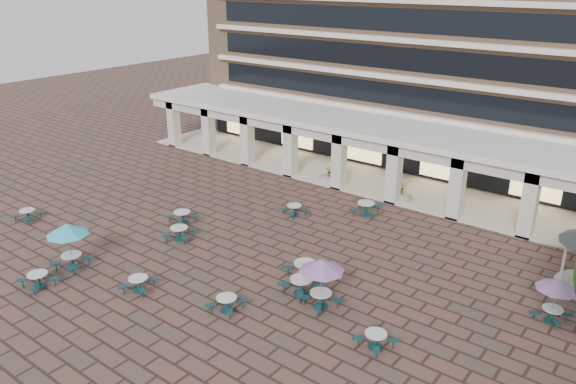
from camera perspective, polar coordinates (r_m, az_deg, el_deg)
name	(u,v)px	position (r m, az deg, el deg)	size (l,w,h in m)	color
ground	(241,264)	(29.33, -4.76, -7.33)	(120.00, 120.00, 0.00)	brown
retail_arcade	(384,144)	(39.50, 9.73, 4.81)	(42.00, 6.60, 4.40)	white
picnic_table_0	(28,214)	(37.54, -24.95, -2.05)	(1.79, 1.79, 0.68)	#143B3D
picnic_table_1	(139,283)	(27.73, -14.95, -8.90)	(1.87, 1.87, 0.69)	#143B3D
picnic_table_2	(227,302)	(25.51, -6.25, -11.10)	(1.70, 1.70, 0.69)	#143B3D
picnic_table_3	(376,339)	(23.45, 8.90, -14.52)	(1.73, 1.73, 0.68)	#143B3D
picnic_table_4	(67,231)	(30.05, -21.50, -3.71)	(2.11, 2.11, 2.44)	#143B3D
picnic_table_5	(38,279)	(29.61, -24.06, -8.06)	(1.64, 1.64, 0.72)	#143B3D
picnic_table_6	(322,267)	(24.85, 3.43, -7.61)	(2.07, 2.07, 2.39)	#143B3D
picnic_table_7	(301,285)	(26.53, 1.37, -9.40)	(2.07, 2.07, 0.81)	#143B3D
picnic_table_8	(182,216)	(34.26, -10.69, -2.43)	(1.78, 1.78, 0.74)	#143B3D
picnic_table_9	(179,232)	(32.23, -10.99, -4.02)	(2.01, 2.01, 0.74)	#143B3D
picnic_table_10	(305,269)	(27.80, 1.76, -7.80)	(2.29, 2.29, 0.85)	#143B3D
picnic_table_11	(557,286)	(26.52, 25.69, -8.58)	(1.79, 1.79, 2.07)	#143B3D
picnic_table_12	(294,209)	(34.76, 0.64, -1.75)	(1.79, 1.79, 0.68)	#143B3D
picnic_table_13	(366,207)	(35.14, 7.92, -1.56)	(2.07, 2.07, 0.81)	#143B3D
planter_left	(331,176)	(40.18, 4.37, 1.62)	(1.50, 0.71, 1.27)	gray
planter_right	(400,192)	(37.63, 11.35, -0.03)	(1.50, 0.92, 1.36)	gray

